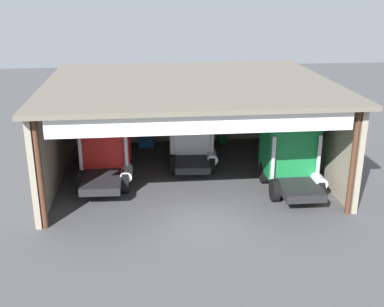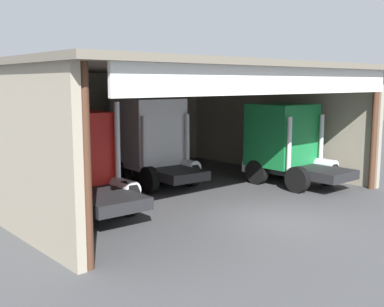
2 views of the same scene
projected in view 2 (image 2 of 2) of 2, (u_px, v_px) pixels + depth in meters
The scene contains 7 objects.
ground_plane at pixel (272, 219), 14.95m from camera, with size 80.00×80.00×0.00m, color #4C4C4F.
workshop_shed at pixel (152, 102), 19.17m from camera, with size 13.82×11.74×4.89m.
truck_red_left_bay at pixel (77, 161), 15.59m from camera, with size 2.60×4.69×3.62m.
truck_white_center_left_bay at pixel (152, 139), 19.91m from camera, with size 2.57×4.60×3.58m.
truck_green_yard_outside at pixel (287, 142), 20.00m from camera, with size 2.54×4.44×3.35m.
oil_drum at pixel (146, 157), 24.28m from camera, with size 0.58×0.58×0.91m, color #197233.
tool_cart at pixel (62, 168), 21.02m from camera, with size 0.90×0.60×1.00m, color #1E59A5.
Camera 2 is at (-11.43, -9.26, 4.23)m, focal length 44.58 mm.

